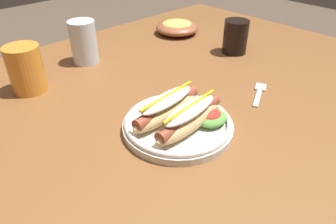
{
  "coord_description": "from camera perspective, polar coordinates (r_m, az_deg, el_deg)",
  "views": [
    {
      "loc": [
        -0.45,
        -0.53,
        1.14
      ],
      "look_at": [
        -0.06,
        -0.12,
        0.77
      ],
      "focal_mm": 33.84,
      "sensor_mm": 36.0,
      "label": 1
    }
  ],
  "objects": [
    {
      "name": "water_cup",
      "position": [
        0.99,
        -14.94,
        12.08
      ],
      "size": [
        0.08,
        0.08,
        0.12
      ],
      "primitive_type": "cylinder",
      "color": "silver",
      "rests_on": "dining_table"
    },
    {
      "name": "fork",
      "position": [
        0.83,
        16.07,
        3.35
      ],
      "size": [
        0.12,
        0.07,
        0.0
      ],
      "rotation": [
        0.0,
        0.0,
        0.45
      ],
      "color": "silver",
      "rests_on": "dining_table"
    },
    {
      "name": "dining_table",
      "position": [
        0.85,
        -2.58,
        -1.66
      ],
      "size": [
        1.49,
        1.01,
        0.74
      ],
      "color": "brown",
      "rests_on": "ground_plane"
    },
    {
      "name": "hot_dog_plate",
      "position": [
        0.66,
        2.05,
        -1.25
      ],
      "size": [
        0.23,
        0.23,
        0.08
      ],
      "color": "silver",
      "rests_on": "dining_table"
    },
    {
      "name": "extra_cup",
      "position": [
        0.87,
        -24.23,
        7.07
      ],
      "size": [
        0.09,
        0.09,
        0.12
      ],
      "primitive_type": "cylinder",
      "color": "orange",
      "rests_on": "dining_table"
    },
    {
      "name": "side_bowl",
      "position": [
        1.21,
        1.63,
        15.07
      ],
      "size": [
        0.16,
        0.16,
        0.05
      ],
      "color": "brown",
      "rests_on": "dining_table"
    },
    {
      "name": "soda_cup",
      "position": [
        1.05,
        12.05,
        13.12
      ],
      "size": [
        0.08,
        0.08,
        0.1
      ],
      "primitive_type": "cylinder",
      "color": "black",
      "rests_on": "dining_table"
    }
  ]
}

